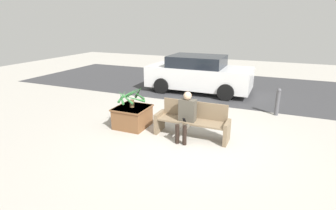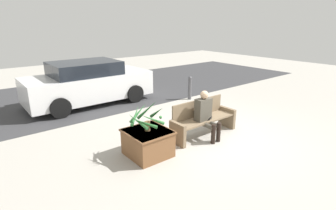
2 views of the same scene
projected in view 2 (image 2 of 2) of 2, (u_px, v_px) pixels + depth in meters
ground_plane at (214, 137)px, 6.61m from camera, size 30.00×30.00×0.00m
road_surface at (106, 90)px, 11.13m from camera, size 20.00×6.00×0.01m
bench at (203, 119)px, 6.69m from camera, size 1.89×0.53×0.89m
person_seated at (206, 113)px, 6.41m from camera, size 0.42×0.61×1.20m
planter_box at (148, 142)px, 5.65m from camera, size 0.88×0.92×0.58m
potted_plant at (147, 117)px, 5.46m from camera, size 0.84×0.82×0.62m
parked_car at (88, 83)px, 9.16m from camera, size 4.22×1.98×1.50m
bollard_post at (190, 87)px, 9.74m from camera, size 0.14×0.14×0.88m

